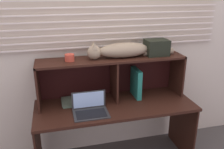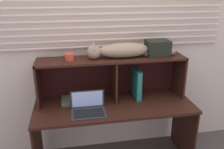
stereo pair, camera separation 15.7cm
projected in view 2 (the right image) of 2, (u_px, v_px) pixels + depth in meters
name	position (u px, v px, depth m)	size (l,w,h in m)	color
back_panel_with_blinds	(109.00, 46.00, 2.63)	(4.40, 0.08, 2.50)	beige
desk	(114.00, 115.00, 2.53)	(1.65, 0.62, 0.71)	black
hutch_shelf_unit	(112.00, 69.00, 2.54)	(1.54, 0.32, 0.46)	black
cat	(122.00, 51.00, 2.45)	(0.94, 0.19, 0.17)	#988164
laptop	(88.00, 108.00, 2.33)	(0.34, 0.24, 0.19)	#2C2C2C
binder_upright	(137.00, 83.00, 2.61)	(0.05, 0.25, 0.32)	#227966
book_stack	(71.00, 100.00, 2.54)	(0.20, 0.21, 0.04)	#4D664D
small_basket	(69.00, 57.00, 2.38)	(0.09, 0.09, 0.07)	#C5422E
storage_box	(158.00, 48.00, 2.52)	(0.24, 0.19, 0.17)	black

